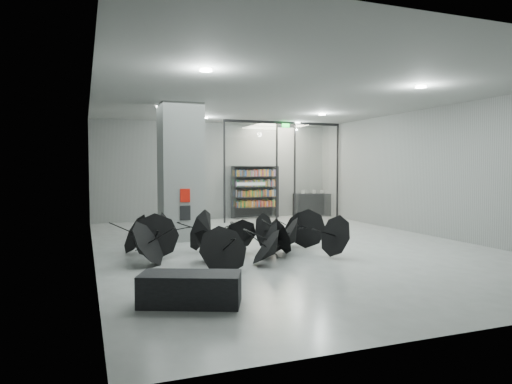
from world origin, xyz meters
name	(u,v)px	position (x,y,z in m)	size (l,w,h in m)	color
room	(286,142)	(0.00, 0.00, 2.84)	(14.00, 14.02, 4.01)	gray
column	(181,172)	(-2.50, 2.00, 2.00)	(1.20, 1.20, 4.00)	slate
fire_cabinet	(185,195)	(-2.50, 1.38, 1.35)	(0.28, 0.04, 0.38)	#A50A07
info_panel	(185,213)	(-2.50, 1.38, 0.85)	(0.30, 0.03, 0.42)	black
exit_sign	(286,126)	(2.40, 5.30, 3.82)	(0.30, 0.06, 0.15)	#0CE533
glass_partition	(283,167)	(2.39, 5.50, 2.18)	(5.06, 0.08, 4.00)	silver
bench	(190,289)	(-3.67, -4.56, 0.25)	(1.55, 0.66, 0.50)	black
bookshelf	(255,192)	(1.63, 6.75, 1.11)	(2.01, 0.40, 2.21)	black
shop_counter	(312,205)	(4.29, 6.63, 0.50)	(1.66, 0.66, 1.00)	black
umbrella_cluster	(234,244)	(-1.84, -1.07, 0.31)	(5.81, 3.88, 1.27)	black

